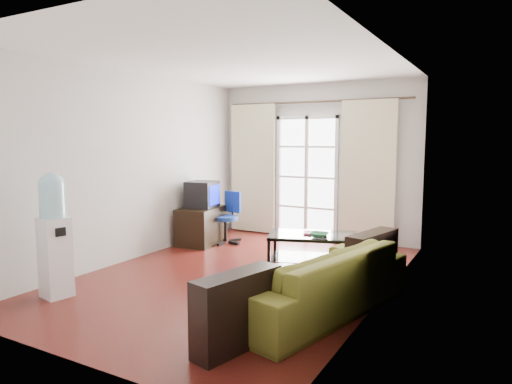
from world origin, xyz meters
TOP-DOWN VIEW (x-y plane):
  - floor at (0.00, 0.00)m, footprint 5.20×5.20m
  - ceiling at (0.00, 0.00)m, footprint 5.20×5.20m
  - wall_back at (0.00, 2.60)m, footprint 3.60×0.02m
  - wall_front at (0.00, -2.60)m, footprint 3.60×0.02m
  - wall_left at (-1.80, 0.00)m, footprint 0.02×5.20m
  - wall_right at (1.80, 0.00)m, footprint 0.02×5.20m
  - french_door at (-0.15, 2.54)m, footprint 1.16×0.06m
  - curtain_rod at (0.00, 2.50)m, footprint 3.30×0.04m
  - curtain_left at (-1.20, 2.48)m, footprint 0.90×0.07m
  - curtain_right at (0.95, 2.48)m, footprint 0.90×0.07m
  - radiator at (0.80, 2.50)m, footprint 0.64×0.12m
  - sofa at (1.32, -0.67)m, footprint 2.65×1.93m
  - coffee_table at (0.70, 0.75)m, footprint 1.32×1.01m
  - bowl at (0.84, 0.63)m, footprint 0.26×0.26m
  - book at (0.57, 0.73)m, footprint 0.32×0.34m
  - remote at (0.85, 0.64)m, footprint 0.17×0.05m
  - tv_stand at (-1.49, 1.22)m, footprint 0.67×0.91m
  - crt_tv at (-1.48, 1.23)m, footprint 0.54×0.54m
  - task_chair at (-1.16, 1.49)m, footprint 0.69×0.69m
  - water_cooler at (-1.37, -1.67)m, footprint 0.33×0.33m

SIDE VIEW (x-z plane):
  - floor at x=0.00m, z-range 0.00..0.00m
  - task_chair at x=-1.16m, z-range -0.18..0.69m
  - coffee_table at x=0.70m, z-range 0.07..0.54m
  - tv_stand at x=-1.49m, z-range 0.00..0.62m
  - sofa at x=1.32m, z-range 0.00..0.65m
  - radiator at x=0.80m, z-range 0.01..0.65m
  - remote at x=0.85m, z-range 0.47..0.49m
  - book at x=0.57m, z-range 0.47..0.49m
  - bowl at x=0.84m, z-range 0.47..0.53m
  - water_cooler at x=-1.37m, z-range 0.03..1.42m
  - crt_tv at x=-1.48m, z-range 0.62..1.05m
  - french_door at x=-0.15m, z-range 0.00..2.15m
  - curtain_left at x=-1.20m, z-range 0.02..2.38m
  - curtain_right at x=0.95m, z-range 0.02..2.38m
  - wall_back at x=0.00m, z-range 0.00..2.70m
  - wall_front at x=0.00m, z-range 0.00..2.70m
  - wall_left at x=-1.80m, z-range 0.00..2.70m
  - wall_right at x=1.80m, z-range 0.00..2.70m
  - curtain_rod at x=0.00m, z-range 2.36..2.40m
  - ceiling at x=0.00m, z-range 2.70..2.70m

